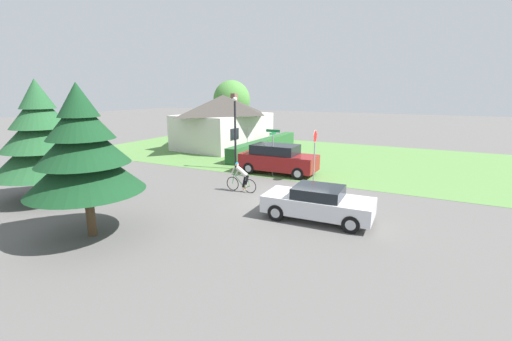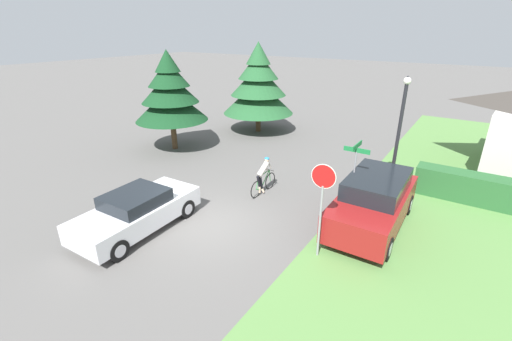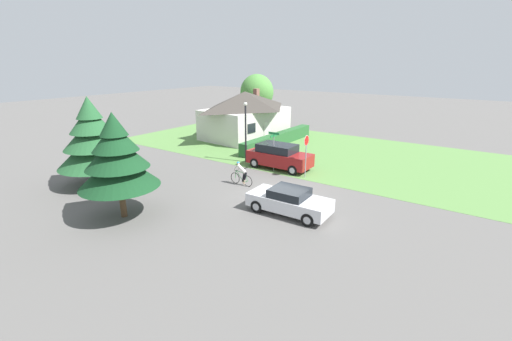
# 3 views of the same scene
# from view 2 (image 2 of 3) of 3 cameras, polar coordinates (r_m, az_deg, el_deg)

# --- Properties ---
(ground_plane) EXTENTS (140.00, 140.00, 0.00)m
(ground_plane) POSITION_cam_2_polar(r_m,az_deg,el_deg) (12.35, -7.60, -8.94)
(ground_plane) COLOR #5B5956
(sedan_left_lane) EXTENTS (2.01, 4.43, 1.39)m
(sedan_left_lane) POSITION_cam_2_polar(r_m,az_deg,el_deg) (12.34, -19.20, -6.43)
(sedan_left_lane) COLOR silver
(sedan_left_lane) RESTS_ON ground
(cyclist) EXTENTS (0.44, 1.80, 1.54)m
(cyclist) POSITION_cam_2_polar(r_m,az_deg,el_deg) (14.18, 1.21, -1.04)
(cyclist) COLOR black
(cyclist) RESTS_ON ground
(parked_suv_right) EXTENTS (2.11, 4.83, 1.84)m
(parked_suv_right) POSITION_cam_2_polar(r_m,az_deg,el_deg) (12.45, 19.01, -4.89)
(parked_suv_right) COLOR maroon
(parked_suv_right) RESTS_ON ground
(stop_sign) EXTENTS (0.72, 0.07, 2.99)m
(stop_sign) POSITION_cam_2_polar(r_m,az_deg,el_deg) (9.86, 10.99, -3.71)
(stop_sign) COLOR gray
(stop_sign) RESTS_ON ground
(street_lamp) EXTENTS (0.28, 0.28, 4.82)m
(street_lamp) POSITION_cam_2_polar(r_m,az_deg,el_deg) (14.63, 22.80, 6.55)
(street_lamp) COLOR black
(street_lamp) RESTS_ON ground
(street_name_sign) EXTENTS (0.90, 0.90, 2.88)m
(street_name_sign) POSITION_cam_2_polar(r_m,az_deg,el_deg) (12.20, 16.11, 0.33)
(street_name_sign) COLOR gray
(street_name_sign) RESTS_ON ground
(conifer_tall_near) EXTENTS (3.98, 3.98, 5.44)m
(conifer_tall_near) POSITION_cam_2_polar(r_m,az_deg,el_deg) (19.63, -14.14, 12.29)
(conifer_tall_near) COLOR #4C3823
(conifer_tall_near) RESTS_ON ground
(conifer_tall_far) EXTENTS (4.57, 4.57, 5.70)m
(conifer_tall_far) POSITION_cam_2_polar(r_m,az_deg,el_deg) (22.66, 0.39, 13.85)
(conifer_tall_far) COLOR #4C3823
(conifer_tall_far) RESTS_ON ground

